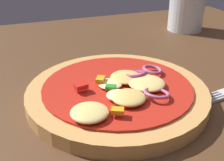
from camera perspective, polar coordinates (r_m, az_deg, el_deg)
The scene contains 3 objects.
dining_table at distance 0.40m, azimuth -7.19°, elevation -6.62°, with size 1.13×0.89×0.03m.
pizza at distance 0.39m, azimuth 1.21°, elevation -2.39°, with size 0.25×0.25×0.04m.
beer_glass at distance 0.72m, azimuth 14.80°, elevation 14.34°, with size 0.08×0.08×0.13m.
Camera 1 is at (-0.07, -0.33, 0.24)m, focal length 45.56 mm.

